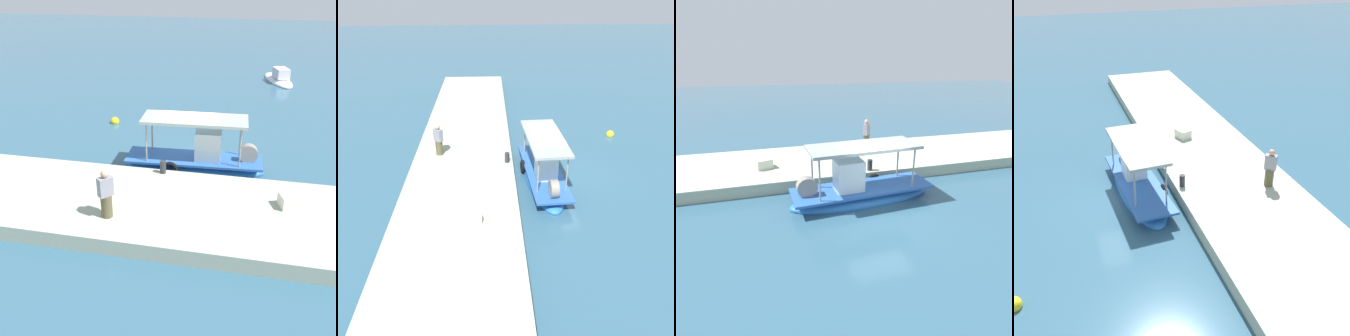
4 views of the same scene
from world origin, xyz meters
TOP-DOWN VIEW (x-y plane):
  - ground_plane at (0.00, 0.00)m, footprint 120.00×120.00m
  - dock_quay at (0.00, -4.80)m, footprint 36.00×5.19m
  - main_fishing_boat at (0.49, -0.77)m, footprint 6.21×2.06m
  - fisherman_near_bollard at (-1.68, -6.08)m, footprint 0.53×0.54m
  - mooring_bollard at (-0.59, -2.50)m, footprint 0.24×0.24m
  - cargo_crate at (4.32, -4.15)m, footprint 0.91×0.82m
  - marker_buoy at (-4.99, 4.31)m, footprint 0.50×0.50m

SIDE VIEW (x-z plane):
  - ground_plane at x=0.00m, z-range 0.00..0.00m
  - marker_buoy at x=-4.99m, z-range -0.15..0.35m
  - dock_quay at x=0.00m, z-range 0.00..0.56m
  - main_fishing_boat at x=0.49m, z-range -0.95..1.78m
  - cargo_crate at x=4.32m, z-range 0.56..1.03m
  - mooring_bollard at x=-0.59m, z-range 0.56..1.09m
  - fisherman_near_bollard at x=-1.68m, z-range 0.48..2.19m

